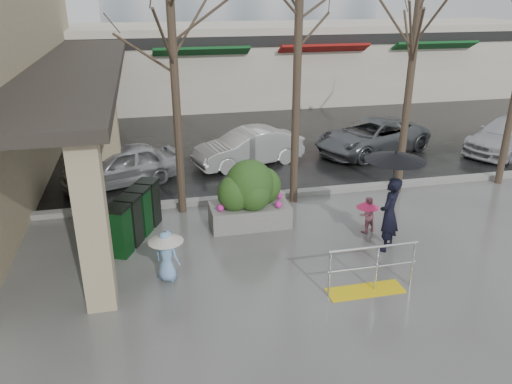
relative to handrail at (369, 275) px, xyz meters
name	(u,v)px	position (x,y,z in m)	size (l,w,h in m)	color
ground	(288,268)	(-1.36, 1.20, -0.38)	(120.00, 120.00, 0.00)	#51514F
street_asphalt	(189,89)	(-1.36, 23.20, -0.37)	(120.00, 36.00, 0.01)	black
curb	(250,197)	(-1.36, 5.20, -0.30)	(120.00, 0.30, 0.15)	gray
canopy_slab	(76,60)	(-6.16, 9.20, 3.25)	(2.80, 18.00, 0.25)	#2D2823
pillar_front	(92,224)	(-5.26, 0.70, 1.37)	(0.55, 0.55, 3.50)	tan
pillar_back	(109,132)	(-5.26, 7.20, 1.37)	(0.55, 0.55, 3.50)	tan
storefront_row	(232,63)	(0.64, 19.17, 1.64)	(34.00, 6.74, 4.00)	beige
handrail	(369,275)	(0.00, 0.00, 0.00)	(1.90, 0.50, 1.03)	yellow
tree_west	(171,18)	(-3.36, 4.80, 4.71)	(3.20, 3.20, 6.80)	#382B21
tree_midwest	(299,10)	(-0.16, 4.80, 4.86)	(3.20, 3.20, 7.00)	#382B21
tree_mideast	(417,24)	(3.14, 4.80, 4.48)	(3.20, 3.20, 6.50)	#382B21
woman	(392,192)	(1.16, 1.56, 1.08)	(1.35, 1.35, 2.44)	black
child_pink	(367,212)	(1.07, 2.51, 0.17)	(0.57, 0.57, 0.94)	#CB7C8D
child_blue	(166,250)	(-3.96, 1.34, 0.32)	(0.74, 0.74, 1.13)	#7CABDD
planter	(250,194)	(-1.71, 3.56, 0.47)	(2.04, 1.20, 1.78)	gray
news_boxes	(135,216)	(-4.61, 3.42, 0.23)	(1.36, 2.18, 1.22)	#0D3914
car_a	(121,165)	(-5.02, 7.30, 0.25)	(1.49, 3.70, 1.26)	#B1B1B6
car_b	(248,147)	(-0.76, 8.27, 0.25)	(1.33, 3.82, 1.26)	silver
car_c	(372,136)	(4.03, 8.63, 0.25)	(2.09, 4.53, 1.26)	#5B5F63
car_d	(508,135)	(9.10, 7.65, 0.25)	(1.77, 4.34, 1.26)	silver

